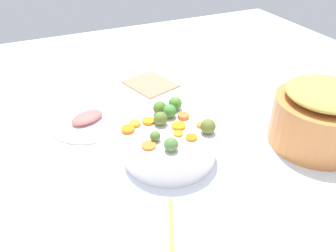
% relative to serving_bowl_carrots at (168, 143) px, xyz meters
% --- Properties ---
extents(tabletop, '(2.40, 2.40, 0.02)m').
position_rel_serving_bowl_carrots_xyz_m(tabletop, '(-0.02, -0.00, -0.06)').
color(tabletop, white).
rests_on(tabletop, ground).
extents(serving_bowl_carrots, '(0.27, 0.27, 0.10)m').
position_rel_serving_bowl_carrots_xyz_m(serving_bowl_carrots, '(0.00, 0.00, 0.00)').
color(serving_bowl_carrots, white).
rests_on(serving_bowl_carrots, tabletop).
extents(metal_pot, '(0.27, 0.27, 0.15)m').
position_rel_serving_bowl_carrots_xyz_m(metal_pot, '(-0.12, -0.43, 0.03)').
color(metal_pot, '#CE7C3F').
rests_on(metal_pot, tabletop).
extents(stuffing_mound, '(0.23, 0.23, 0.05)m').
position_rel_serving_bowl_carrots_xyz_m(stuffing_mound, '(-0.12, -0.43, 0.12)').
color(stuffing_mound, gold).
rests_on(stuffing_mound, metal_pot).
extents(carrot_slice_0, '(0.05, 0.05, 0.01)m').
position_rel_serving_bowl_carrots_xyz_m(carrot_slice_0, '(-0.05, 0.08, 0.05)').
color(carrot_slice_0, orange).
rests_on(carrot_slice_0, serving_bowl_carrots).
extents(carrot_slice_1, '(0.04, 0.04, 0.01)m').
position_rel_serving_bowl_carrots_xyz_m(carrot_slice_1, '(-0.07, -0.04, 0.05)').
color(carrot_slice_1, orange).
rests_on(carrot_slice_1, serving_bowl_carrots).
extents(carrot_slice_2, '(0.03, 0.03, 0.01)m').
position_rel_serving_bowl_carrots_xyz_m(carrot_slice_2, '(-0.04, -0.01, 0.05)').
color(carrot_slice_2, orange).
rests_on(carrot_slice_2, serving_bowl_carrots).
extents(carrot_slice_3, '(0.05, 0.05, 0.01)m').
position_rel_serving_bowl_carrots_xyz_m(carrot_slice_3, '(0.06, 0.08, 0.05)').
color(carrot_slice_3, orange).
rests_on(carrot_slice_3, serving_bowl_carrots).
extents(carrot_slice_4, '(0.04, 0.04, 0.01)m').
position_rel_serving_bowl_carrots_xyz_m(carrot_slice_4, '(0.03, -0.06, 0.05)').
color(carrot_slice_4, orange).
rests_on(carrot_slice_4, serving_bowl_carrots).
extents(carrot_slice_5, '(0.04, 0.04, 0.01)m').
position_rel_serving_bowl_carrots_xyz_m(carrot_slice_5, '(0.05, 0.04, 0.05)').
color(carrot_slice_5, orange).
rests_on(carrot_slice_5, serving_bowl_carrots).
extents(carrot_slice_6, '(0.05, 0.05, 0.01)m').
position_rel_serving_bowl_carrots_xyz_m(carrot_slice_6, '(-0.00, -0.03, 0.05)').
color(carrot_slice_6, orange).
rests_on(carrot_slice_6, serving_bowl_carrots).
extents(carrot_slice_7, '(0.03, 0.03, 0.01)m').
position_rel_serving_bowl_carrots_xyz_m(carrot_slice_7, '(-0.03, -0.09, 0.05)').
color(carrot_slice_7, orange).
rests_on(carrot_slice_7, serving_bowl_carrots).
extents(carrot_slice_8, '(0.04, 0.04, 0.01)m').
position_rel_serving_bowl_carrots_xyz_m(carrot_slice_8, '(0.04, 0.10, 0.05)').
color(carrot_slice_8, orange).
rests_on(carrot_slice_8, serving_bowl_carrots).
extents(brussels_sprout_0, '(0.04, 0.04, 0.04)m').
position_rel_serving_bowl_carrots_xyz_m(brussels_sprout_0, '(-0.06, -0.09, 0.07)').
color(brussels_sprout_0, olive).
rests_on(brussels_sprout_0, serving_bowl_carrots).
extents(brussels_sprout_1, '(0.04, 0.04, 0.04)m').
position_rel_serving_bowl_carrots_xyz_m(brussels_sprout_1, '(0.05, -0.03, 0.07)').
color(brussels_sprout_1, '#468739').
rests_on(brussels_sprout_1, serving_bowl_carrots).
extents(brussels_sprout_2, '(0.04, 0.04, 0.04)m').
position_rel_serving_bowl_carrots_xyz_m(brussels_sprout_2, '(0.08, -0.01, 0.07)').
color(brussels_sprout_2, '#4C7629').
rests_on(brussels_sprout_2, serving_bowl_carrots).
extents(brussels_sprout_3, '(0.03, 0.03, 0.03)m').
position_rel_serving_bowl_carrots_xyz_m(brussels_sprout_3, '(-0.03, 0.05, 0.06)').
color(brussels_sprout_3, '#567533').
rests_on(brussels_sprout_3, serving_bowl_carrots).
extents(brussels_sprout_4, '(0.04, 0.04, 0.04)m').
position_rel_serving_bowl_carrots_xyz_m(brussels_sprout_4, '(0.09, -0.06, 0.07)').
color(brussels_sprout_4, '#4E842F').
rests_on(brussels_sprout_4, serving_bowl_carrots).
extents(brussels_sprout_5, '(0.04, 0.04, 0.04)m').
position_rel_serving_bowl_carrots_xyz_m(brussels_sprout_5, '(0.03, 0.01, 0.07)').
color(brussels_sprout_5, '#5D732E').
rests_on(brussels_sprout_5, serving_bowl_carrots).
extents(brussels_sprout_6, '(0.04, 0.04, 0.04)m').
position_rel_serving_bowl_carrots_xyz_m(brussels_sprout_6, '(-0.09, 0.03, 0.07)').
color(brussels_sprout_6, '#547C3E').
rests_on(brussels_sprout_6, serving_bowl_carrots).
extents(ham_plate, '(0.24, 0.24, 0.01)m').
position_rel_serving_bowl_carrots_xyz_m(ham_plate, '(0.27, 0.17, -0.04)').
color(ham_plate, white).
rests_on(ham_plate, tabletop).
extents(ham_slice_main, '(0.11, 0.13, 0.02)m').
position_rel_serving_bowl_carrots_xyz_m(ham_slice_main, '(0.27, 0.17, -0.02)').
color(ham_slice_main, '#C6615C').
rests_on(ham_slice_main, ham_plate).
extents(dish_towel, '(0.23, 0.21, 0.01)m').
position_rel_serving_bowl_carrots_xyz_m(dish_towel, '(0.44, -0.12, -0.05)').
color(dish_towel, tan).
rests_on(dish_towel, tabletop).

